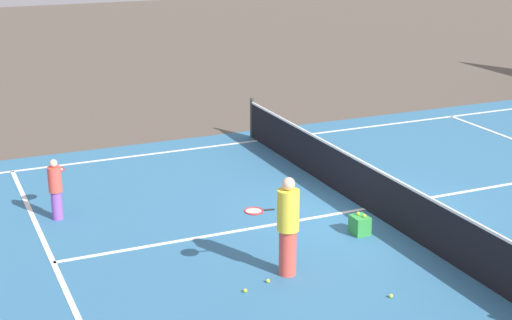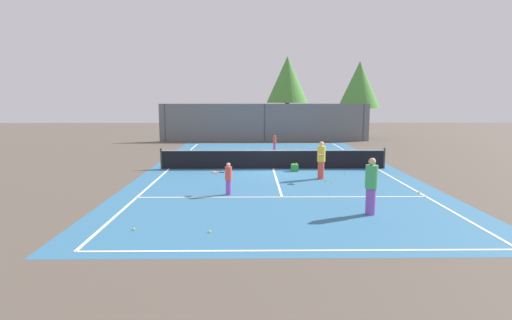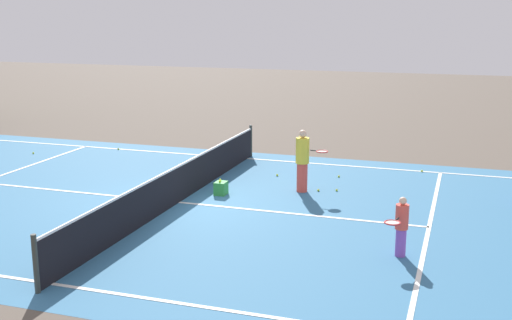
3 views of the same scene
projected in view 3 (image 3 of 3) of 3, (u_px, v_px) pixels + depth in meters
name	position (u px, v px, depth m)	size (l,w,h in m)	color
ground_plane	(179.00, 202.00, 16.91)	(80.00, 80.00, 0.00)	brown
court_surface	(179.00, 202.00, 16.91)	(13.00, 25.00, 0.01)	teal
tennis_net	(178.00, 184.00, 16.80)	(11.90, 0.10, 1.10)	#333833
player_1	(401.00, 226.00, 13.03)	(0.85, 0.47, 1.26)	purple
player_3	(303.00, 160.00, 17.76)	(0.50, 0.96, 1.75)	#E54C3F
ball_crate	(221.00, 188.00, 17.62)	(0.37, 0.30, 0.43)	green
tennis_ball_0	(277.00, 175.00, 19.64)	(0.07, 0.07, 0.07)	#CCE533
tennis_ball_3	(118.00, 149.00, 23.41)	(0.07, 0.07, 0.07)	#CCE533
tennis_ball_4	(422.00, 171.00, 20.16)	(0.07, 0.07, 0.07)	#CCE533
tennis_ball_5	(33.00, 153.00, 22.74)	(0.07, 0.07, 0.07)	#CCE533
tennis_ball_6	(337.00, 190.00, 17.97)	(0.07, 0.07, 0.07)	#CCE533
tennis_ball_7	(339.00, 176.00, 19.49)	(0.07, 0.07, 0.07)	#CCE533
tennis_ball_10	(318.00, 190.00, 17.97)	(0.07, 0.07, 0.07)	#CCE533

